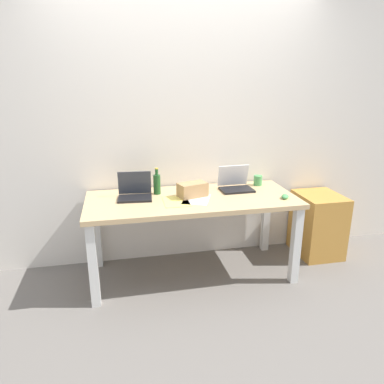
{
  "coord_description": "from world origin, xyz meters",
  "views": [
    {
      "loc": [
        -0.61,
        -2.86,
        1.7
      ],
      "look_at": [
        0.0,
        0.0,
        0.78
      ],
      "focal_mm": 33.52,
      "sensor_mm": 36.0,
      "label": 1
    }
  ],
  "objects_px": {
    "desk": "(192,208)",
    "beer_bottle": "(157,184)",
    "computer_mouse": "(285,196)",
    "laptop_right": "(235,185)",
    "coffee_mug": "(258,180)",
    "cardboard_box": "(192,190)",
    "laptop_left": "(135,193)",
    "filing_cabinet": "(318,224)"
  },
  "relations": [
    {
      "from": "computer_mouse",
      "to": "cardboard_box",
      "type": "xyz_separation_m",
      "value": [
        -0.77,
        0.21,
        0.04
      ]
    },
    {
      "from": "beer_bottle",
      "to": "laptop_left",
      "type": "bearing_deg",
      "value": -158.17
    },
    {
      "from": "desk",
      "to": "filing_cabinet",
      "type": "relative_size",
      "value": 2.88
    },
    {
      "from": "beer_bottle",
      "to": "computer_mouse",
      "type": "distance_m",
      "value": 1.12
    },
    {
      "from": "laptop_left",
      "to": "coffee_mug",
      "type": "relative_size",
      "value": 3.15
    },
    {
      "from": "laptop_right",
      "to": "beer_bottle",
      "type": "bearing_deg",
      "value": 178.36
    },
    {
      "from": "desk",
      "to": "laptop_left",
      "type": "height_order",
      "value": "laptop_left"
    },
    {
      "from": "desk",
      "to": "laptop_right",
      "type": "relative_size",
      "value": 6.07
    },
    {
      "from": "beer_bottle",
      "to": "desk",
      "type": "bearing_deg",
      "value": -31.04
    },
    {
      "from": "desk",
      "to": "coffee_mug",
      "type": "distance_m",
      "value": 0.75
    },
    {
      "from": "laptop_left",
      "to": "laptop_right",
      "type": "relative_size",
      "value": 1.01
    },
    {
      "from": "laptop_left",
      "to": "coffee_mug",
      "type": "distance_m",
      "value": 1.19
    },
    {
      "from": "coffee_mug",
      "to": "filing_cabinet",
      "type": "bearing_deg",
      "value": -9.21
    },
    {
      "from": "desk",
      "to": "beer_bottle",
      "type": "bearing_deg",
      "value": 148.96
    },
    {
      "from": "coffee_mug",
      "to": "filing_cabinet",
      "type": "relative_size",
      "value": 0.15
    },
    {
      "from": "desk",
      "to": "laptop_right",
      "type": "bearing_deg",
      "value": 18.65
    },
    {
      "from": "desk",
      "to": "coffee_mug",
      "type": "relative_size",
      "value": 18.96
    },
    {
      "from": "laptop_right",
      "to": "cardboard_box",
      "type": "bearing_deg",
      "value": -163.94
    },
    {
      "from": "desk",
      "to": "computer_mouse",
      "type": "bearing_deg",
      "value": -13.49
    },
    {
      "from": "computer_mouse",
      "to": "cardboard_box",
      "type": "distance_m",
      "value": 0.79
    },
    {
      "from": "computer_mouse",
      "to": "filing_cabinet",
      "type": "distance_m",
      "value": 0.77
    },
    {
      "from": "laptop_left",
      "to": "desk",
      "type": "bearing_deg",
      "value": -10.5
    },
    {
      "from": "cardboard_box",
      "to": "coffee_mug",
      "type": "relative_size",
      "value": 2.55
    },
    {
      "from": "desk",
      "to": "laptop_right",
      "type": "height_order",
      "value": "laptop_right"
    },
    {
      "from": "beer_bottle",
      "to": "coffee_mug",
      "type": "height_order",
      "value": "beer_bottle"
    },
    {
      "from": "laptop_right",
      "to": "coffee_mug",
      "type": "distance_m",
      "value": 0.27
    },
    {
      "from": "laptop_left",
      "to": "computer_mouse",
      "type": "bearing_deg",
      "value": -12.35
    },
    {
      "from": "desk",
      "to": "filing_cabinet",
      "type": "bearing_deg",
      "value": 6.0
    },
    {
      "from": "computer_mouse",
      "to": "filing_cabinet",
      "type": "relative_size",
      "value": 0.16
    },
    {
      "from": "beer_bottle",
      "to": "computer_mouse",
      "type": "relative_size",
      "value": 2.36
    },
    {
      "from": "desk",
      "to": "laptop_left",
      "type": "distance_m",
      "value": 0.51
    },
    {
      "from": "laptop_left",
      "to": "beer_bottle",
      "type": "bearing_deg",
      "value": 21.83
    },
    {
      "from": "laptop_left",
      "to": "cardboard_box",
      "type": "xyz_separation_m",
      "value": [
        0.49,
        -0.06,
        0.01
      ]
    },
    {
      "from": "cardboard_box",
      "to": "desk",
      "type": "bearing_deg",
      "value": -111.1
    },
    {
      "from": "computer_mouse",
      "to": "filing_cabinet",
      "type": "bearing_deg",
      "value": 62.46
    },
    {
      "from": "desk",
      "to": "filing_cabinet",
      "type": "distance_m",
      "value": 1.37
    },
    {
      "from": "desk",
      "to": "cardboard_box",
      "type": "xyz_separation_m",
      "value": [
        0.01,
        0.02,
        0.15
      ]
    },
    {
      "from": "filing_cabinet",
      "to": "computer_mouse",
      "type": "bearing_deg",
      "value": -149.31
    },
    {
      "from": "beer_bottle",
      "to": "laptop_right",
      "type": "bearing_deg",
      "value": -1.64
    },
    {
      "from": "computer_mouse",
      "to": "coffee_mug",
      "type": "xyz_separation_m",
      "value": [
        -0.08,
        0.43,
        0.03
      ]
    },
    {
      "from": "laptop_right",
      "to": "filing_cabinet",
      "type": "bearing_deg",
      "value": -0.62
    },
    {
      "from": "desk",
      "to": "computer_mouse",
      "type": "xyz_separation_m",
      "value": [
        0.77,
        -0.19,
        0.11
      ]
    }
  ]
}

